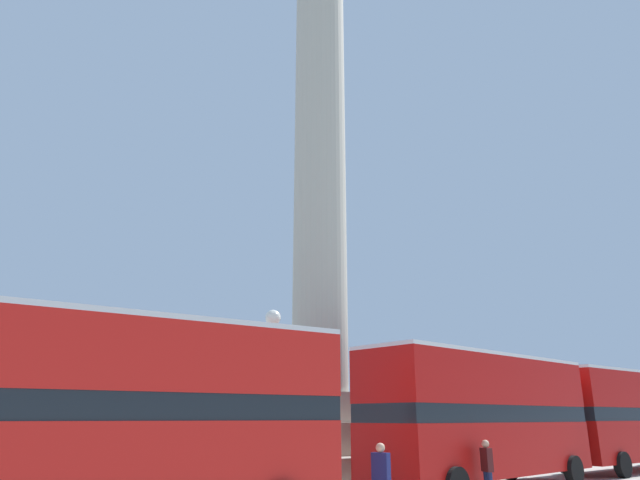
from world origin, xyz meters
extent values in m
cube|color=#A39E8E|center=(0.00, 0.00, 0.53)|extent=(5.74, 5.74, 1.07)
cube|color=#A39E8E|center=(0.00, 0.00, 1.60)|extent=(4.13, 4.13, 1.07)
cube|color=#A39E8E|center=(0.00, 0.00, 2.67)|extent=(2.53, 2.53, 1.07)
cylinder|color=#A39E8E|center=(0.00, 0.00, 13.09)|extent=(2.19, 2.19, 19.76)
cube|color=#A80F0C|center=(3.39, -4.80, 1.33)|extent=(10.59, 3.44, 1.65)
cube|color=black|center=(3.39, -4.80, 2.43)|extent=(10.58, 3.39, 0.55)
cube|color=#A80F0C|center=(3.39, -4.80, 3.50)|extent=(10.59, 3.44, 1.59)
cube|color=silver|center=(3.39, -4.80, 4.35)|extent=(10.59, 3.44, 0.12)
cylinder|color=black|center=(6.91, -3.22, 0.50)|extent=(1.02, 0.39, 1.00)
cylinder|color=black|center=(7.13, -5.74, 0.50)|extent=(1.02, 0.39, 1.00)
cylinder|color=black|center=(-0.35, -3.86, 0.50)|extent=(1.02, 0.39, 1.00)
cube|color=#A80F0C|center=(14.93, -4.29, 1.34)|extent=(11.13, 2.65, 1.68)
cube|color=black|center=(14.93, -4.29, 2.45)|extent=(11.13, 2.60, 0.55)
cube|color=#A80F0C|center=(14.93, -4.29, 3.50)|extent=(11.13, 2.65, 1.54)
cube|color=silver|center=(14.93, -4.29, 4.33)|extent=(11.13, 2.65, 0.12)
cylinder|color=black|center=(11.03, -3.14, 0.50)|extent=(1.01, 0.32, 1.00)
cylinder|color=black|center=(11.07, -5.59, 0.50)|extent=(1.01, 0.32, 1.00)
cube|color=red|center=(-9.78, -5.20, 1.37)|extent=(10.70, 3.29, 1.74)
cube|color=black|center=(-9.78, -5.20, 2.52)|extent=(10.70, 3.24, 0.55)
cube|color=red|center=(-9.78, -5.20, 3.53)|extent=(10.70, 3.29, 1.46)
cube|color=silver|center=(-9.78, -5.20, 4.32)|extent=(10.70, 3.29, 0.12)
cube|color=#A39E8E|center=(11.95, 3.47, 1.21)|extent=(3.73, 3.50, 2.43)
ellipsoid|color=brown|center=(11.95, 3.47, 4.02)|extent=(2.27, 1.95, 0.90)
cone|color=brown|center=(12.79, 4.05, 4.42)|extent=(1.00, 0.90, 0.95)
cylinder|color=brown|center=(11.95, 3.47, 4.92)|extent=(0.36, 0.36, 0.90)
sphere|color=brown|center=(11.95, 3.47, 5.51)|extent=(0.28, 0.28, 0.28)
cylinder|color=brown|center=(12.37, 4.06, 3.00)|extent=(0.20, 0.20, 1.14)
cylinder|color=brown|center=(12.65, 3.65, 3.00)|extent=(0.20, 0.20, 1.14)
cylinder|color=brown|center=(11.24, 3.29, 3.00)|extent=(0.20, 0.20, 1.14)
cylinder|color=brown|center=(11.52, 2.88, 3.00)|extent=(0.20, 0.20, 1.14)
cylinder|color=black|center=(-3.58, -2.17, 2.58)|extent=(0.14, 0.14, 5.15)
sphere|color=white|center=(-3.58, -2.17, 5.40)|extent=(0.51, 0.51, 0.51)
cube|color=#471919|center=(1.00, -6.63, 1.14)|extent=(0.35, 0.48, 0.65)
sphere|color=tan|center=(1.00, -6.63, 1.58)|extent=(0.22, 0.22, 0.22)
cube|color=#191E51|center=(-3.38, -6.85, 1.16)|extent=(0.28, 0.48, 0.66)
sphere|color=tan|center=(-3.38, -6.85, 1.60)|extent=(0.23, 0.23, 0.23)
camera|label=1|loc=(-13.54, -17.70, 2.30)|focal=32.00mm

